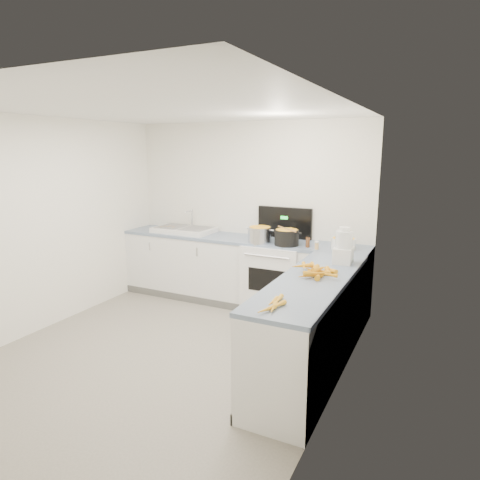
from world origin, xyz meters
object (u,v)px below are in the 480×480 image
at_px(black_pot, 287,238).
at_px(extract_bottle, 308,242).
at_px(mixing_bowl, 343,244).
at_px(steel_pot, 260,235).
at_px(spice_jar, 317,246).
at_px(sink, 184,230).
at_px(food_processor, 344,248).
at_px(stove, 276,276).

relative_size(black_pot, extract_bottle, 2.45).
xyz_separation_m(mixing_bowl, extract_bottle, (-0.42, -0.10, -0.01)).
bearing_deg(steel_pot, black_pot, 0.11).
bearing_deg(spice_jar, black_pot, 172.29).
distance_m(sink, spice_jar, 2.05).
xyz_separation_m(steel_pot, extract_bottle, (0.64, 0.00, -0.03)).
relative_size(mixing_bowl, extract_bottle, 2.35).
relative_size(extract_bottle, spice_jar, 1.52).
xyz_separation_m(black_pot, food_processor, (0.84, -0.56, 0.08)).
bearing_deg(sink, food_processor, -16.12).
relative_size(stove, food_processor, 3.50).
bearing_deg(extract_bottle, food_processor, -44.81).
bearing_deg(food_processor, stove, 145.65).
bearing_deg(black_pot, steel_pot, -179.89).
relative_size(sink, steel_pot, 2.82).
distance_m(sink, black_pot, 1.65).
xyz_separation_m(black_pot, extract_bottle, (0.28, 0.00, -0.03)).
bearing_deg(black_pot, sink, 174.46).
bearing_deg(steel_pot, food_processor, -24.77).
distance_m(mixing_bowl, extract_bottle, 0.43).
distance_m(extract_bottle, food_processor, 0.80).
xyz_separation_m(sink, black_pot, (1.64, -0.16, 0.05)).
height_order(stove, black_pot, stove).
xyz_separation_m(steel_pot, mixing_bowl, (1.06, 0.10, -0.02)).
xyz_separation_m(stove, sink, (-1.45, 0.02, 0.50)).
relative_size(stove, sink, 1.58).
distance_m(black_pot, mixing_bowl, 0.70).
xyz_separation_m(stove, steel_pot, (-0.18, -0.14, 0.56)).
bearing_deg(steel_pot, sink, 172.83).
distance_m(sink, extract_bottle, 1.92).
bearing_deg(spice_jar, sink, 174.02).
xyz_separation_m(black_pot, mixing_bowl, (0.69, 0.10, -0.02)).
relative_size(mixing_bowl, spice_jar, 3.56).
relative_size(black_pot, food_processor, 0.79).
relative_size(sink, spice_jar, 10.49).
bearing_deg(sink, stove, -0.62).
distance_m(sink, food_processor, 2.58).
distance_m(mixing_bowl, food_processor, 0.67).
distance_m(spice_jar, food_processor, 0.67).
distance_m(black_pot, spice_jar, 0.41).
distance_m(black_pot, extract_bottle, 0.28).
bearing_deg(mixing_bowl, steel_pot, -174.79).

